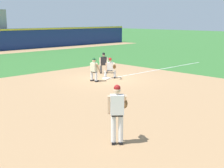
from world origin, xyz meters
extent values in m
plane|color=#336B2D|center=(0.00, 0.00, 0.00)|extent=(160.00, 160.00, 0.00)
cube|color=#A87F56|center=(-3.48, -3.94, 0.00)|extent=(18.00, 18.00, 0.01)
cube|color=white|center=(5.58, 0.00, 0.01)|extent=(11.17, 0.10, 0.00)
cube|color=white|center=(0.00, 0.00, 0.04)|extent=(0.38, 0.38, 0.09)
sphere|color=white|center=(-2.76, -3.23, 0.04)|extent=(0.07, 0.07, 0.07)
cube|color=black|center=(-7.02, -7.78, 0.04)|extent=(0.25, 0.27, 0.09)
cylinder|color=white|center=(-7.05, -7.81, 0.50)|extent=(0.15, 0.15, 0.84)
cube|color=black|center=(-6.86, -7.93, 0.04)|extent=(0.25, 0.27, 0.09)
cylinder|color=white|center=(-6.89, -7.96, 0.50)|extent=(0.15, 0.15, 0.84)
cube|color=black|center=(-6.97, -7.88, 0.94)|extent=(0.39, 0.38, 0.06)
cube|color=white|center=(-6.97, -7.88, 1.26)|extent=(0.46, 0.44, 0.60)
sphere|color=#DBB28E|center=(-6.95, -7.87, 1.69)|extent=(0.21, 0.21, 0.21)
sphere|color=maroon|center=(-6.95, -7.87, 1.76)|extent=(0.20, 0.20, 0.20)
cube|color=maroon|center=(-6.90, -7.80, 1.74)|extent=(0.20, 0.20, 0.02)
cylinder|color=#DBB28E|center=(-7.11, -7.66, 1.23)|extent=(0.19, 0.20, 0.59)
cylinder|color=#DBB28E|center=(-6.58, -7.83, 1.35)|extent=(0.42, 0.45, 0.41)
ellipsoid|color=brown|center=(-6.53, -7.76, 1.19)|extent=(0.35, 0.36, 0.34)
cube|color=black|center=(0.63, -0.13, 0.04)|extent=(0.26, 0.27, 0.09)
cylinder|color=white|center=(0.65, -0.10, 0.28)|extent=(0.15, 0.15, 0.40)
cube|color=black|center=(0.19, 0.28, 0.04)|extent=(0.26, 0.27, 0.09)
cylinder|color=white|center=(0.21, 0.31, 0.28)|extent=(0.15, 0.15, 0.40)
cube|color=black|center=(0.43, 0.11, 0.50)|extent=(0.39, 0.38, 0.06)
cube|color=white|center=(0.43, 0.11, 0.78)|extent=(0.46, 0.45, 0.52)
sphere|color=tan|center=(0.42, 0.09, 1.17)|extent=(0.21, 0.21, 0.21)
sphere|color=maroon|center=(0.42, 0.09, 1.24)|extent=(0.20, 0.20, 0.20)
cube|color=maroon|center=(0.36, 0.03, 1.22)|extent=(0.20, 0.20, 0.02)
cylinder|color=tan|center=(0.34, -0.37, 0.92)|extent=(0.46, 0.49, 0.24)
cylinder|color=tan|center=(0.18, 0.20, 0.72)|extent=(0.23, 0.24, 0.58)
ellipsoid|color=brown|center=(0.19, -0.53, 0.85)|extent=(0.29, 0.30, 0.35)
cube|color=black|center=(-1.02, 0.18, 0.04)|extent=(0.26, 0.11, 0.09)
cylinder|color=white|center=(-1.06, 0.18, 0.33)|extent=(0.15, 0.15, 0.50)
cube|color=black|center=(-1.02, -0.22, 0.04)|extent=(0.26, 0.11, 0.09)
cylinder|color=white|center=(-1.06, -0.22, 0.33)|extent=(0.15, 0.15, 0.50)
cube|color=black|center=(-1.06, -0.02, 0.60)|extent=(0.21, 0.34, 0.06)
cube|color=beige|center=(-1.06, -0.02, 0.89)|extent=(0.25, 0.40, 0.54)
sphere|color=tan|center=(-1.04, -0.02, 1.29)|extent=(0.21, 0.21, 0.21)
sphere|color=#194C28|center=(-1.04, -0.02, 1.36)|extent=(0.20, 0.20, 0.20)
cube|color=#194C28|center=(-0.95, -0.02, 1.34)|extent=(0.11, 0.17, 0.02)
cylinder|color=tan|center=(-0.92, 0.23, 0.86)|extent=(0.33, 0.10, 0.56)
cylinder|color=tan|center=(-0.91, -0.27, 0.86)|extent=(0.33, 0.10, 0.56)
cube|color=black|center=(1.53, 1.61, 0.04)|extent=(0.25, 0.27, 0.09)
cylinder|color=#515154|center=(1.56, 1.64, 0.33)|extent=(0.15, 0.15, 0.50)
cube|color=black|center=(1.23, 1.87, 0.04)|extent=(0.25, 0.27, 0.09)
cylinder|color=#515154|center=(1.25, 1.90, 0.33)|extent=(0.15, 0.15, 0.50)
cube|color=black|center=(1.41, 1.77, 0.60)|extent=(0.39, 0.37, 0.06)
cube|color=#232326|center=(1.41, 1.77, 0.89)|extent=(0.46, 0.44, 0.54)
sphere|color=#DBB28E|center=(1.39, 1.75, 1.29)|extent=(0.21, 0.21, 0.21)
sphere|color=black|center=(1.39, 1.75, 1.36)|extent=(0.20, 0.20, 0.20)
cube|color=black|center=(1.33, 1.68, 1.34)|extent=(0.20, 0.19, 0.02)
cylinder|color=#DBB28E|center=(1.50, 1.49, 0.86)|extent=(0.28, 0.31, 0.56)
cylinder|color=#DBB28E|center=(1.12, 1.82, 0.86)|extent=(0.28, 0.31, 0.56)
camera|label=1|loc=(-13.33, -14.19, 3.76)|focal=50.00mm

